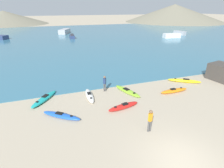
{
  "coord_description": "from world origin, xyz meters",
  "views": [
    {
      "loc": [
        -5.75,
        -5.29,
        7.52
      ],
      "look_at": [
        -0.53,
        9.87,
        0.5
      ],
      "focal_mm": 28.0,
      "sensor_mm": 36.0,
      "label": 1
    }
  ],
  "objects_px": {
    "kayak_on_sand_1": "(174,91)",
    "kayak_on_sand_4": "(127,91)",
    "kayak_on_sand_2": "(89,96)",
    "moored_boat_1": "(65,31)",
    "kayak_on_sand_0": "(61,116)",
    "shoreline_rock": "(223,72)",
    "kayak_on_sand_5": "(184,81)",
    "moored_boat_0": "(180,33)",
    "moored_boat_2": "(72,37)",
    "person_near_foreground": "(150,119)",
    "moored_boat_3": "(172,36)",
    "person_near_waterline": "(105,83)",
    "kayak_on_sand_6": "(44,99)",
    "kayak_on_sand_3": "(124,106)"
  },
  "relations": [
    {
      "from": "kayak_on_sand_0",
      "to": "shoreline_rock",
      "type": "xyz_separation_m",
      "value": [
        17.72,
        1.7,
        0.74
      ]
    },
    {
      "from": "kayak_on_sand_4",
      "to": "kayak_on_sand_2",
      "type": "bearing_deg",
      "value": 176.79
    },
    {
      "from": "kayak_on_sand_4",
      "to": "moored_boat_1",
      "type": "distance_m",
      "value": 44.95
    },
    {
      "from": "kayak_on_sand_6",
      "to": "moored_boat_0",
      "type": "relative_size",
      "value": 0.81
    },
    {
      "from": "kayak_on_sand_1",
      "to": "kayak_on_sand_5",
      "type": "bearing_deg",
      "value": 33.0
    },
    {
      "from": "kayak_on_sand_5",
      "to": "moored_boat_3",
      "type": "relative_size",
      "value": 0.68
    },
    {
      "from": "moored_boat_0",
      "to": "moored_boat_2",
      "type": "bearing_deg",
      "value": 172.59
    },
    {
      "from": "person_near_foreground",
      "to": "moored_boat_2",
      "type": "bearing_deg",
      "value": 89.9
    },
    {
      "from": "kayak_on_sand_2",
      "to": "moored_boat_1",
      "type": "height_order",
      "value": "moored_boat_1"
    },
    {
      "from": "moored_boat_3",
      "to": "moored_boat_0",
      "type": "bearing_deg",
      "value": 34.64
    },
    {
      "from": "person_near_waterline",
      "to": "moored_boat_1",
      "type": "distance_m",
      "value": 43.97
    },
    {
      "from": "kayak_on_sand_4",
      "to": "shoreline_rock",
      "type": "xyz_separation_m",
      "value": [
        11.35,
        -0.6,
        0.77
      ]
    },
    {
      "from": "kayak_on_sand_6",
      "to": "person_near_waterline",
      "type": "bearing_deg",
      "value": 0.61
    },
    {
      "from": "kayak_on_sand_5",
      "to": "person_near_foreground",
      "type": "distance_m",
      "value": 9.96
    },
    {
      "from": "kayak_on_sand_1",
      "to": "kayak_on_sand_4",
      "type": "distance_m",
      "value": 4.5
    },
    {
      "from": "kayak_on_sand_1",
      "to": "moored_boat_3",
      "type": "relative_size",
      "value": 0.62
    },
    {
      "from": "kayak_on_sand_6",
      "to": "moored_boat_0",
      "type": "xyz_separation_m",
      "value": [
        37.86,
        29.52,
        0.44
      ]
    },
    {
      "from": "kayak_on_sand_0",
      "to": "shoreline_rock",
      "type": "distance_m",
      "value": 17.82
    },
    {
      "from": "moored_boat_0",
      "to": "shoreline_rock",
      "type": "bearing_deg",
      "value": -121.39
    },
    {
      "from": "kayak_on_sand_5",
      "to": "person_near_foreground",
      "type": "relative_size",
      "value": 2.0
    },
    {
      "from": "kayak_on_sand_1",
      "to": "shoreline_rock",
      "type": "bearing_deg",
      "value": 7.13
    },
    {
      "from": "kayak_on_sand_1",
      "to": "kayak_on_sand_5",
      "type": "xyz_separation_m",
      "value": [
        2.63,
        1.71,
        0.01
      ]
    },
    {
      "from": "kayak_on_sand_1",
      "to": "kayak_on_sand_4",
      "type": "height_order",
      "value": "kayak_on_sand_1"
    },
    {
      "from": "kayak_on_sand_0",
      "to": "moored_boat_1",
      "type": "distance_m",
      "value": 47.41
    },
    {
      "from": "person_near_foreground",
      "to": "moored_boat_2",
      "type": "height_order",
      "value": "person_near_foreground"
    },
    {
      "from": "person_near_waterline",
      "to": "moored_boat_1",
      "type": "xyz_separation_m",
      "value": [
        0.06,
        43.97,
        -0.2
      ]
    },
    {
      "from": "moored_boat_1",
      "to": "kayak_on_sand_4",
      "type": "bearing_deg",
      "value": -87.52
    },
    {
      "from": "kayak_on_sand_0",
      "to": "kayak_on_sand_1",
      "type": "relative_size",
      "value": 0.96
    },
    {
      "from": "kayak_on_sand_1",
      "to": "moored_boat_2",
      "type": "xyz_separation_m",
      "value": [
        -5.17,
        35.95,
        0.32
      ]
    },
    {
      "from": "kayak_on_sand_1",
      "to": "kayak_on_sand_4",
      "type": "relative_size",
      "value": 0.88
    },
    {
      "from": "kayak_on_sand_0",
      "to": "kayak_on_sand_1",
      "type": "distance_m",
      "value": 10.65
    },
    {
      "from": "person_near_foreground",
      "to": "shoreline_rock",
      "type": "distance_m",
      "value": 13.41
    },
    {
      "from": "person_near_foreground",
      "to": "moored_boat_2",
      "type": "relative_size",
      "value": 0.52
    },
    {
      "from": "kayak_on_sand_5",
      "to": "person_near_waterline",
      "type": "distance_m",
      "value": 8.95
    },
    {
      "from": "kayak_on_sand_0",
      "to": "kayak_on_sand_2",
      "type": "xyz_separation_m",
      "value": [
        2.68,
        2.5,
        -0.01
      ]
    },
    {
      "from": "kayak_on_sand_5",
      "to": "moored_boat_0",
      "type": "xyz_separation_m",
      "value": [
        23.39,
        30.18,
        0.44
      ]
    },
    {
      "from": "kayak_on_sand_3",
      "to": "kayak_on_sand_4",
      "type": "distance_m",
      "value": 2.97
    },
    {
      "from": "kayak_on_sand_0",
      "to": "moored_boat_2",
      "type": "relative_size",
      "value": 0.91
    },
    {
      "from": "kayak_on_sand_0",
      "to": "moored_boat_3",
      "type": "bearing_deg",
      "value": 42.91
    },
    {
      "from": "person_near_waterline",
      "to": "kayak_on_sand_0",
      "type": "bearing_deg",
      "value": -143.46
    },
    {
      "from": "kayak_on_sand_2",
      "to": "kayak_on_sand_5",
      "type": "bearing_deg",
      "value": 0.08
    },
    {
      "from": "kayak_on_sand_3",
      "to": "moored_boat_1",
      "type": "xyz_separation_m",
      "value": [
        -0.46,
        47.48,
        0.55
      ]
    },
    {
      "from": "kayak_on_sand_6",
      "to": "person_near_waterline",
      "type": "height_order",
      "value": "person_near_waterline"
    },
    {
      "from": "kayak_on_sand_6",
      "to": "moored_boat_2",
      "type": "bearing_deg",
      "value": 78.77
    },
    {
      "from": "kayak_on_sand_1",
      "to": "kayak_on_sand_6",
      "type": "height_order",
      "value": "kayak_on_sand_6"
    },
    {
      "from": "kayak_on_sand_3",
      "to": "moored_boat_3",
      "type": "xyz_separation_m",
      "value": [
        26.03,
        29.03,
        0.48
      ]
    },
    {
      "from": "kayak_on_sand_0",
      "to": "person_near_foreground",
      "type": "distance_m",
      "value": 6.48
    },
    {
      "from": "kayak_on_sand_4",
      "to": "person_near_waterline",
      "type": "height_order",
      "value": "person_near_waterline"
    },
    {
      "from": "kayak_on_sand_0",
      "to": "moored_boat_1",
      "type": "xyz_separation_m",
      "value": [
        4.42,
        47.2,
        0.56
      ]
    },
    {
      "from": "kayak_on_sand_0",
      "to": "person_near_foreground",
      "type": "bearing_deg",
      "value": -33.33
    }
  ]
}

